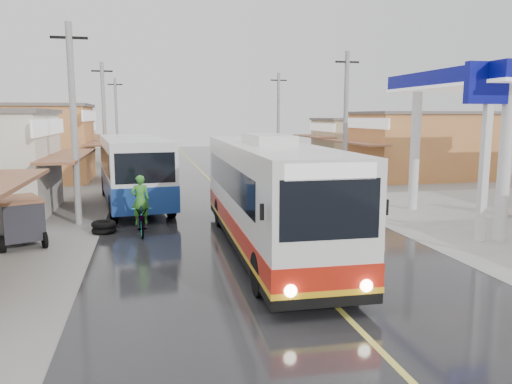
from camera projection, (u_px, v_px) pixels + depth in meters
ground at (313, 284)px, 13.22m from camera, size 120.00×120.00×0.00m
road at (225, 196)px, 27.70m from camera, size 12.00×90.00×0.02m
centre_line at (225, 195)px, 27.70m from camera, size 0.15×90.00×0.01m
shopfronts_right at (498, 195)px, 27.97m from camera, size 11.00×44.00×4.80m
utility_poles_left at (96, 197)px, 27.19m from camera, size 1.60×50.00×8.00m
utility_poles_right at (344, 192)px, 29.18m from camera, size 1.60×36.00×8.00m
coach_bus at (267, 195)px, 16.37m from camera, size 2.94×12.21×3.79m
second_bus at (133, 169)px, 24.45m from camera, size 3.90×10.29×3.33m
cyclist at (141, 215)px, 18.54m from camera, size 0.90×2.16×2.27m
tricycle_near at (19, 218)px, 16.98m from camera, size 2.14×2.37×1.65m
tyre_stack at (104, 227)px, 18.86m from camera, size 0.91×0.91×0.47m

